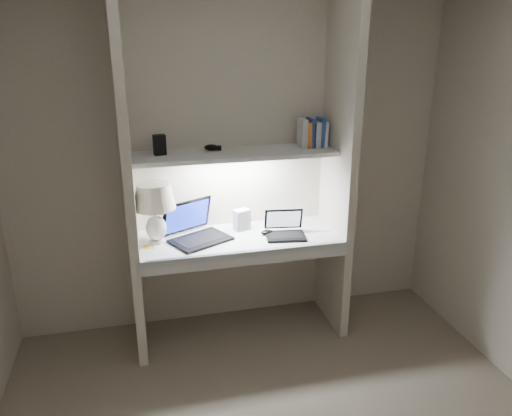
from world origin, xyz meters
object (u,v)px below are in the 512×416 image
object	(u,v)px
laptop_netbook	(285,230)
speaker	(242,220)
table_lamp	(154,203)
laptop_main	(195,231)
book_row	(312,133)

from	to	relation	value
laptop_netbook	speaker	distance (m)	0.33
table_lamp	laptop_netbook	distance (m)	0.93
laptop_main	table_lamp	bearing A→B (deg)	152.64
speaker	book_row	distance (m)	0.81
laptop_netbook	table_lamp	bearing A→B (deg)	-177.64
laptop_main	laptop_netbook	xyz separation A→B (m)	(0.63, -0.09, -0.02)
speaker	book_row	world-z (taller)	book_row
table_lamp	laptop_main	distance (m)	0.35
laptop_netbook	speaker	world-z (taller)	laptop_netbook
table_lamp	book_row	xyz separation A→B (m)	(1.15, 0.09, 0.41)
speaker	laptop_main	bearing A→B (deg)	172.76
table_lamp	book_row	distance (m)	1.22
table_lamp	speaker	world-z (taller)	table_lamp
table_lamp	book_row	bearing A→B (deg)	4.56
laptop_main	book_row	xyz separation A→B (m)	(0.88, 0.09, 0.63)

